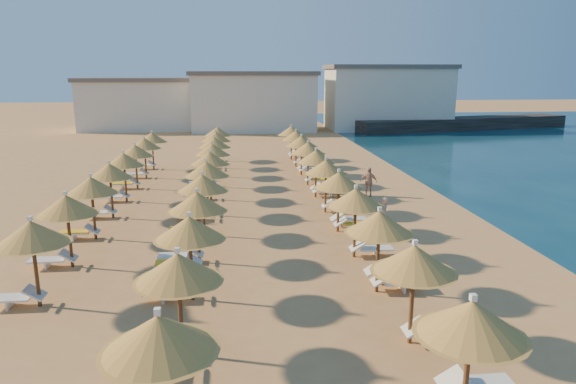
{
  "coord_description": "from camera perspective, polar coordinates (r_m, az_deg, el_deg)",
  "views": [
    {
      "loc": [
        -2.24,
        -21.13,
        7.23
      ],
      "look_at": [
        0.3,
        4.0,
        1.3
      ],
      "focal_mm": 32.0,
      "sensor_mm": 36.0,
      "label": 1
    }
  ],
  "objects": [
    {
      "name": "ground",
      "position": [
        22.44,
        0.27,
        -5.58
      ],
      "size": [
        220.0,
        220.0,
        0.0
      ],
      "primitive_type": "plane",
      "color": "tan",
      "rests_on": "ground"
    },
    {
      "name": "parasol_row_west",
      "position": [
        26.3,
        -9.04,
        2.43
      ],
      "size": [
        2.31,
        35.98,
        2.95
      ],
      "color": "brown",
      "rests_on": "ground"
    },
    {
      "name": "beachgoer_a",
      "position": [
        23.93,
        10.58,
        -2.54
      ],
      "size": [
        0.51,
        0.67,
        1.65
      ],
      "primitive_type": "imported",
      "rotation": [
        0.0,
        0.0,
        -1.77
      ],
      "color": "tan",
      "rests_on": "ground"
    },
    {
      "name": "loungers",
      "position": [
        26.94,
        -5.72,
        -1.67
      ],
      "size": [
        14.03,
        35.19,
        0.66
      ],
      "color": "white",
      "rests_on": "ground"
    },
    {
      "name": "parasol_row_east",
      "position": [
        26.65,
        4.24,
        2.7
      ],
      "size": [
        2.31,
        35.98,
        2.95
      ],
      "color": "brown",
      "rests_on": "ground"
    },
    {
      "name": "beachgoer_c",
      "position": [
        30.83,
        8.94,
        1.14
      ],
      "size": [
        1.1,
        0.71,
        1.74
      ],
      "primitive_type": "imported",
      "rotation": [
        0.0,
        0.0,
        -0.3
      ],
      "color": "tan",
      "rests_on": "ground"
    },
    {
      "name": "hotel_blocks",
      "position": [
        66.33,
        -1.96,
        10.15
      ],
      "size": [
        46.74,
        11.27,
        8.1
      ],
      "color": "beige",
      "rests_on": "ground"
    },
    {
      "name": "jetty",
      "position": [
        70.42,
        18.91,
        7.23
      ],
      "size": [
        30.09,
        11.03,
        1.5
      ],
      "primitive_type": "cube",
      "rotation": [
        0.0,
        0.0,
        0.24
      ],
      "color": "black",
      "rests_on": "ground"
    },
    {
      "name": "parasol_row_inland",
      "position": [
        28.61,
        -18.45,
        2.78
      ],
      "size": [
        2.31,
        25.88,
        2.95
      ],
      "color": "brown",
      "rests_on": "ground"
    }
  ]
}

